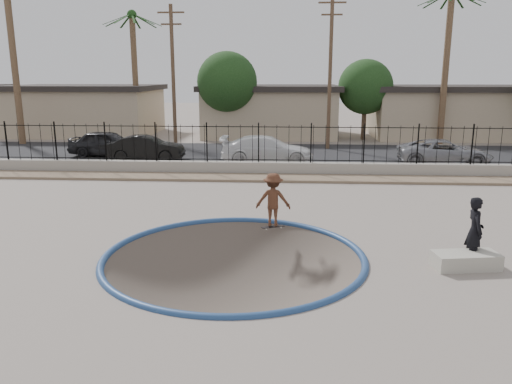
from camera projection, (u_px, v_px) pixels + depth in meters
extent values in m
cube|color=slate|center=(260.00, 189.00, 26.13)|extent=(120.00, 120.00, 2.20)
torus|color=navy|center=(234.00, 257.00, 13.25)|extent=(7.04, 7.04, 0.20)
cube|color=#8C765B|center=(257.00, 178.00, 23.14)|extent=(42.00, 1.60, 0.11)
cube|color=gray|center=(259.00, 168.00, 24.15)|extent=(42.00, 0.45, 0.60)
cube|color=black|center=(259.00, 160.00, 24.06)|extent=(40.00, 0.04, 0.03)
cube|color=black|center=(259.00, 127.00, 23.69)|extent=(40.00, 0.04, 0.04)
cube|color=black|center=(265.00, 153.00, 30.73)|extent=(90.00, 8.00, 0.04)
cube|color=tan|center=(86.00, 112.00, 40.47)|extent=(11.00, 8.00, 3.50)
cube|color=#292421|center=(84.00, 88.00, 40.02)|extent=(11.60, 8.60, 0.40)
cube|color=tan|center=(270.00, 113.00, 39.56)|extent=(10.00, 8.00, 3.50)
cube|color=#292421|center=(270.00, 88.00, 39.11)|extent=(10.60, 8.60, 0.40)
cube|color=tan|center=(450.00, 114.00, 38.70)|extent=(12.00, 8.00, 3.50)
cube|color=#292421|center=(453.00, 88.00, 38.26)|extent=(12.60, 8.60, 0.40)
cylinder|color=brown|center=(14.00, 63.00, 33.41)|extent=(0.44, 0.44, 11.00)
cylinder|color=brown|center=(135.00, 78.00, 37.10)|extent=(0.44, 0.44, 9.00)
sphere|color=#1B4016|center=(132.00, 15.00, 36.08)|extent=(0.70, 0.70, 0.70)
cylinder|color=brown|center=(445.00, 70.00, 33.71)|extent=(0.44, 0.44, 10.00)
cylinder|color=#473323|center=(173.00, 78.00, 32.00)|extent=(0.24, 0.24, 9.00)
cube|color=#473323|center=(171.00, 12.00, 31.08)|extent=(1.70, 0.10, 0.10)
cube|color=#473323|center=(171.00, 24.00, 31.25)|extent=(1.30, 0.10, 0.10)
cylinder|color=#473323|center=(330.00, 74.00, 31.34)|extent=(0.24, 0.24, 9.50)
cube|color=#473323|center=(332.00, 2.00, 30.36)|extent=(1.70, 0.10, 0.10)
cube|color=#473323|center=(332.00, 15.00, 30.52)|extent=(1.30, 0.10, 0.10)
cylinder|color=#473323|center=(228.00, 120.00, 36.40)|extent=(0.34, 0.34, 3.00)
sphere|color=#143311|center=(227.00, 82.00, 35.78)|extent=(4.32, 4.32, 4.32)
cylinder|color=#473323|center=(364.00, 121.00, 36.79)|extent=(0.34, 0.34, 2.75)
sphere|color=#143311|center=(365.00, 87.00, 36.22)|extent=(3.96, 3.96, 3.96)
imported|color=brown|center=(273.00, 203.00, 15.52)|extent=(1.10, 0.66, 1.67)
cube|color=black|center=(273.00, 227.00, 15.70)|extent=(0.75, 0.46, 0.02)
cylinder|color=silver|center=(266.00, 229.00, 15.57)|extent=(0.05, 0.04, 0.05)
cylinder|color=silver|center=(265.00, 228.00, 15.69)|extent=(0.05, 0.04, 0.05)
cylinder|color=silver|center=(281.00, 227.00, 15.73)|extent=(0.05, 0.04, 0.05)
cylinder|color=silver|center=(279.00, 226.00, 15.85)|extent=(0.05, 0.04, 0.05)
imported|color=black|center=(475.00, 231.00, 12.63)|extent=(0.42, 0.64, 1.74)
cube|color=#AAA697|center=(466.00, 261.00, 12.45)|extent=(1.69, 0.94, 0.40)
imported|color=black|center=(108.00, 143.00, 29.16)|extent=(4.55, 2.05, 1.52)
imported|color=black|center=(146.00, 148.00, 27.88)|extent=(4.23, 1.61, 1.38)
imported|color=silver|center=(267.00, 149.00, 27.04)|extent=(5.03, 2.08, 1.45)
imported|color=gray|center=(444.00, 152.00, 26.48)|extent=(4.94, 2.47, 1.34)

